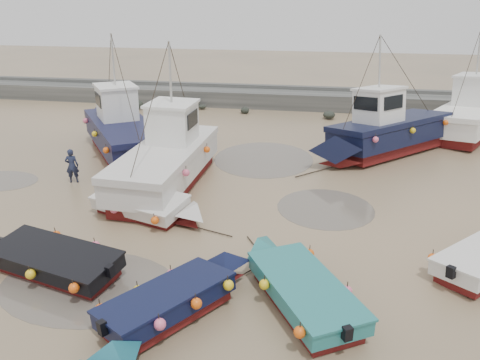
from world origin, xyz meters
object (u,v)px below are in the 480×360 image
object	(u,v)px
dinghy_5	(149,204)
dinghy_1	(179,295)
dinghy_4	(47,256)
dinghy_6	(299,284)
cabin_boat_1	(170,155)
person	(74,182)
cabin_boat_0	(120,130)
cabin_boat_2	(385,131)
cabin_boat_3	(473,114)

from	to	relation	value
dinghy_5	dinghy_1	bearing A→B (deg)	45.68
dinghy_4	dinghy_6	size ratio (longest dim) A/B	1.11
cabin_boat_1	dinghy_1	bearing A→B (deg)	-68.92
dinghy_1	person	distance (m)	11.26
dinghy_4	person	world-z (taller)	dinghy_4
dinghy_1	cabin_boat_0	bearing A→B (deg)	154.08
dinghy_5	cabin_boat_0	size ratio (longest dim) A/B	0.62
dinghy_5	cabin_boat_1	bearing A→B (deg)	-157.99
dinghy_4	cabin_boat_2	size ratio (longest dim) A/B	0.77
dinghy_6	cabin_boat_1	world-z (taller)	cabin_boat_1
cabin_boat_1	person	size ratio (longest dim) A/B	6.92
cabin_boat_0	cabin_boat_1	size ratio (longest dim) A/B	0.86
dinghy_6	cabin_boat_2	xyz separation A→B (m)	(3.68, 13.76, 0.79)
dinghy_6	person	world-z (taller)	dinghy_6
dinghy_6	cabin_boat_2	bearing A→B (deg)	44.08
dinghy_4	cabin_boat_3	xyz separation A→B (m)	(17.13, 18.54, 0.80)
cabin_boat_0	cabin_boat_2	bearing A→B (deg)	-27.06
cabin_boat_0	cabin_boat_1	world-z (taller)	same
dinghy_1	person	bearing A→B (deg)	167.28
person	cabin_boat_1	bearing A→B (deg)	171.88
dinghy_4	dinghy_5	size ratio (longest dim) A/B	1.10
cabin_boat_0	dinghy_6	bearing A→B (deg)	-84.33
dinghy_5	cabin_boat_2	size ratio (longest dim) A/B	0.70
dinghy_5	dinghy_6	xyz separation A→B (m)	(6.05, -4.38, -0.01)
dinghy_1	cabin_boat_3	size ratio (longest dim) A/B	0.56
dinghy_6	cabin_boat_1	distance (m)	10.18
dinghy_4	cabin_boat_2	xyz separation A→B (m)	(11.47, 13.62, 0.79)
dinghy_6	cabin_boat_3	bearing A→B (deg)	32.47
dinghy_4	cabin_boat_2	distance (m)	17.82
dinghy_6	person	bearing A→B (deg)	115.39
dinghy_1	dinghy_5	distance (m)	6.22
person	dinghy_4	bearing A→B (deg)	94.68
dinghy_1	dinghy_6	size ratio (longest dim) A/B	0.91
dinghy_5	cabin_boat_1	xyz separation A→B (m)	(-0.26, 3.57, 0.76)
cabin_boat_1	person	world-z (taller)	cabin_boat_1
cabin_boat_1	cabin_boat_2	size ratio (longest dim) A/B	1.33
cabin_boat_2	dinghy_5	bearing A→B (deg)	89.59
dinghy_5	cabin_boat_2	distance (m)	13.53
dinghy_1	person	world-z (taller)	dinghy_1
cabin_boat_2	cabin_boat_3	world-z (taller)	same
cabin_boat_0	person	size ratio (longest dim) A/B	5.94
cabin_boat_0	cabin_boat_2	distance (m)	14.13
dinghy_6	person	size ratio (longest dim) A/B	3.65
dinghy_4	dinghy_5	distance (m)	4.59
cabin_boat_0	cabin_boat_3	size ratio (longest dim) A/B	1.01
dinghy_1	dinghy_4	size ratio (longest dim) A/B	0.82
cabin_boat_3	cabin_boat_2	bearing A→B (deg)	-109.05
dinghy_1	cabin_boat_0	distance (m)	14.57
dinghy_1	dinghy_4	distance (m)	4.81
dinghy_4	dinghy_6	distance (m)	7.79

